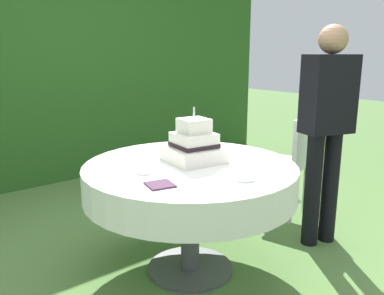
{
  "coord_description": "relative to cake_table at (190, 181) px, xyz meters",
  "views": [
    {
      "loc": [
        -1.52,
        -1.9,
        1.43
      ],
      "look_at": [
        0.03,
        0.02,
        0.83
      ],
      "focal_mm": 37.71,
      "sensor_mm": 36.0,
      "label": 1
    }
  ],
  "objects": [
    {
      "name": "napkin_stack",
      "position": [
        -0.38,
        -0.22,
        0.11
      ],
      "size": [
        0.16,
        0.16,
        0.01
      ],
      "primitive_type": "cube",
      "rotation": [
        0.0,
        0.0,
        -0.22
      ],
      "color": "#4C2D47",
      "rests_on": "cake_table"
    },
    {
      "name": "standing_person",
      "position": [
        1.01,
        -0.3,
        0.31
      ],
      "size": [
        0.4,
        0.3,
        1.6
      ],
      "color": "black",
      "rests_on": "ground_plane"
    },
    {
      "name": "garden_chair",
      "position": [
        1.24,
        0.16,
        -0.08
      ],
      "size": [
        0.49,
        0.49,
        0.89
      ],
      "color": "white",
      "rests_on": "ground_plane"
    },
    {
      "name": "serving_plate_near",
      "position": [
        0.04,
        -0.43,
        0.11
      ],
      "size": [
        0.12,
        0.12,
        0.01
      ],
      "primitive_type": "cylinder",
      "color": "white",
      "rests_on": "cake_table"
    },
    {
      "name": "cake_table",
      "position": [
        0.0,
        0.0,
        0.0
      ],
      "size": [
        1.34,
        1.34,
        0.73
      ],
      "color": "#4C4C51",
      "rests_on": "ground_plane"
    },
    {
      "name": "ground_plane",
      "position": [
        0.0,
        0.0,
        -0.62
      ],
      "size": [
        20.0,
        20.0,
        0.0
      ],
      "primitive_type": "plane",
      "color": "#547A3D"
    },
    {
      "name": "wedding_cake",
      "position": [
        0.07,
        0.05,
        0.21
      ],
      "size": [
        0.37,
        0.37,
        0.35
      ],
      "color": "white",
      "rests_on": "cake_table"
    },
    {
      "name": "serving_plate_far",
      "position": [
        -0.32,
        0.02,
        0.11
      ],
      "size": [
        0.1,
        0.1,
        0.01
      ],
      "primitive_type": "cylinder",
      "color": "white",
      "rests_on": "cake_table"
    },
    {
      "name": "foliage_hedge",
      "position": [
        0.0,
        2.66,
        0.66
      ],
      "size": [
        6.01,
        0.64,
        2.56
      ],
      "primitive_type": "cube",
      "color": "#28561E",
      "rests_on": "ground_plane"
    }
  ]
}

